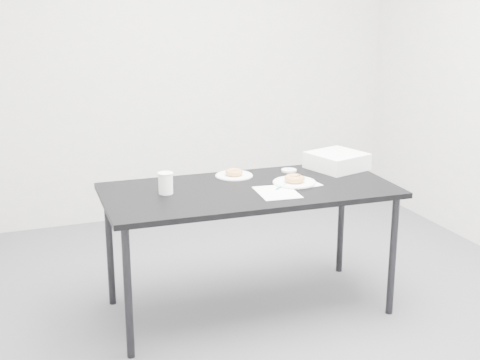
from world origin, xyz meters
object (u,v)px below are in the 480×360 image
object	(u,v)px
donut_far	(234,172)
table	(249,197)
scorecard	(277,192)
bakery_box	(337,161)
pen	(282,186)
plate_near	(295,182)
plate_far	(234,176)
coffee_cup	(166,183)
donut_near	(295,179)

from	to	relation	value
donut_far	table	bearing A→B (deg)	-91.08
scorecard	bakery_box	world-z (taller)	bakery_box
pen	plate_near	distance (m)	0.11
plate_far	coffee_cup	size ratio (longest dim) A/B	1.87
coffee_cup	donut_near	bearing A→B (deg)	-5.54
pen	donut_near	size ratio (longest dim) A/B	1.06
table	pen	bearing A→B (deg)	-16.78
donut_near	coffee_cup	world-z (taller)	coffee_cup
bakery_box	donut_near	bearing A→B (deg)	-167.91
plate_far	donut_far	size ratio (longest dim) A/B	2.13
donut_far	plate_near	bearing A→B (deg)	-45.24
donut_far	coffee_cup	world-z (taller)	coffee_cup
donut_far	bakery_box	bearing A→B (deg)	-5.48
bakery_box	plate_far	bearing A→B (deg)	158.20
plate_far	pen	bearing A→B (deg)	-62.30
plate_far	coffee_cup	xyz separation A→B (m)	(-0.48, -0.20, 0.06)
plate_near	bakery_box	bearing A→B (deg)	28.41
scorecard	plate_near	xyz separation A→B (m)	(0.17, 0.13, 0.01)
coffee_cup	bakery_box	size ratio (longest dim) A/B	0.39
plate_far	bakery_box	distance (m)	0.67
plate_near	donut_far	xyz separation A→B (m)	(-0.27, 0.28, 0.02)
table	pen	size ratio (longest dim) A/B	13.28
table	bakery_box	xyz separation A→B (m)	(0.67, 0.20, 0.11)
pen	bakery_box	size ratio (longest dim) A/B	0.41
plate_far	table	bearing A→B (deg)	-91.08
plate_far	coffee_cup	bearing A→B (deg)	-156.92
coffee_cup	table	bearing A→B (deg)	-7.37
plate_near	donut_far	size ratio (longest dim) A/B	2.38
donut_near	coffee_cup	bearing A→B (deg)	174.46
donut_near	donut_far	xyz separation A→B (m)	(-0.27, 0.28, -0.01)
plate_near	plate_far	distance (m)	0.39
donut_near	bakery_box	distance (m)	0.45
pen	bakery_box	bearing A→B (deg)	-10.09
table	plate_far	bearing A→B (deg)	90.96
table	coffee_cup	xyz separation A→B (m)	(-0.47, 0.06, 0.12)
scorecard	bakery_box	size ratio (longest dim) A/B	0.89
pen	scorecard	bearing A→B (deg)	-166.69
donut_near	donut_far	bearing A→B (deg)	134.76
donut_near	coffee_cup	xyz separation A→B (m)	(-0.75, 0.07, 0.03)
scorecard	plate_far	size ratio (longest dim) A/B	1.20
coffee_cup	donut_far	bearing A→B (deg)	23.08
table	scorecard	size ratio (longest dim) A/B	6.17
pen	coffee_cup	world-z (taller)	coffee_cup
donut_far	bakery_box	distance (m)	0.67
plate_far	donut_far	world-z (taller)	donut_far
table	donut_near	xyz separation A→B (m)	(0.28, -0.01, 0.09)
scorecard	pen	size ratio (longest dim) A/B	2.15
plate_near	donut_near	world-z (taller)	donut_near
pen	donut_near	xyz separation A→B (m)	(0.10, 0.05, 0.02)
table	scorecard	xyz separation A→B (m)	(0.11, -0.14, 0.06)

